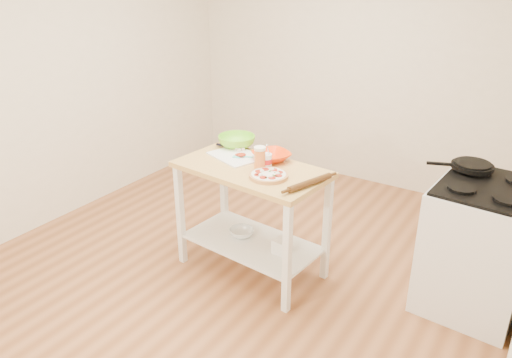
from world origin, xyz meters
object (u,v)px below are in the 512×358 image
at_px(green_bowl, 237,141).
at_px(shelf_bin, 281,246).
at_px(cutting_board, 236,155).
at_px(yogurt_tub, 266,161).
at_px(shelf_glass_bowl, 242,233).
at_px(pizza, 269,175).
at_px(knife, 227,146).
at_px(orange_bowl, 271,156).
at_px(skillet, 471,166).
at_px(prep_island, 252,197).
at_px(gas_stove, 479,246).
at_px(rolling_pin, 310,183).
at_px(spatula, 242,157).
at_px(beer_pint, 260,158).

bearing_deg(green_bowl, shelf_bin, -27.42).
distance_m(cutting_board, yogurt_tub, 0.33).
bearing_deg(cutting_board, shelf_glass_bowl, -21.48).
distance_m(pizza, yogurt_tub, 0.19).
xyz_separation_m(knife, orange_bowl, (0.45, -0.04, 0.02)).
xyz_separation_m(cutting_board, knife, (-0.17, 0.12, 0.01)).
height_order(skillet, yogurt_tub, yogurt_tub).
relative_size(prep_island, orange_bowl, 4.28).
xyz_separation_m(gas_stove, rolling_pin, (-1.06, -0.57, 0.45)).
bearing_deg(yogurt_tub, green_bowl, 150.03).
xyz_separation_m(gas_stove, shelf_bin, (-1.29, -0.53, -0.16)).
bearing_deg(gas_stove, yogurt_tub, -158.96).
bearing_deg(spatula, shelf_bin, -31.76).
height_order(pizza, rolling_pin, same).
xyz_separation_m(beer_pint, rolling_pin, (0.45, -0.07, -0.07)).
relative_size(prep_island, skillet, 2.71).
xyz_separation_m(spatula, orange_bowl, (0.21, 0.09, 0.02)).
bearing_deg(gas_stove, cutting_board, -163.91).
bearing_deg(shelf_bin, prep_island, 175.65).
bearing_deg(prep_island, cutting_board, 151.79).
height_order(yogurt_tub, shelf_bin, yogurt_tub).
bearing_deg(shelf_bin, shelf_glass_bowl, 173.44).
height_order(yogurt_tub, shelf_glass_bowl, yogurt_tub).
distance_m(skillet, rolling_pin, 1.18).
bearing_deg(cutting_board, gas_stove, 31.69).
xyz_separation_m(prep_island, knife, (-0.39, 0.24, 0.27)).
relative_size(prep_island, beer_pint, 6.83).
bearing_deg(gas_stove, orange_bowl, -164.51).
height_order(prep_island, green_bowl, green_bowl).
bearing_deg(shelf_bin, spatula, 164.42).
xyz_separation_m(cutting_board, yogurt_tub, (0.32, -0.07, 0.05)).
bearing_deg(pizza, skillet, 33.84).
bearing_deg(beer_pint, knife, 153.17).
xyz_separation_m(skillet, cutting_board, (-1.63, -0.59, -0.07)).
bearing_deg(spatula, beer_pint, -40.32).
xyz_separation_m(knife, beer_pint, (0.47, -0.24, 0.07)).
bearing_deg(shelf_glass_bowl, prep_island, -12.07).
xyz_separation_m(cutting_board, orange_bowl, (0.28, 0.08, 0.03)).
height_order(green_bowl, shelf_bin, green_bowl).
bearing_deg(green_bowl, knife, -125.13).
xyz_separation_m(green_bowl, rolling_pin, (0.87, -0.37, -0.03)).
relative_size(skillet, cutting_board, 0.92).
distance_m(gas_stove, orange_bowl, 1.62).
xyz_separation_m(spatula, shelf_bin, (0.44, -0.12, -0.60)).
xyz_separation_m(spatula, shelf_glass_bowl, (0.04, -0.08, -0.62)).
distance_m(beer_pint, yogurt_tub, 0.07).
bearing_deg(knife, shelf_glass_bowl, -42.13).
xyz_separation_m(knife, shelf_glass_bowl, (0.28, -0.21, -0.63)).
distance_m(prep_island, pizza, 0.35).
height_order(skillet, pizza, skillet).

